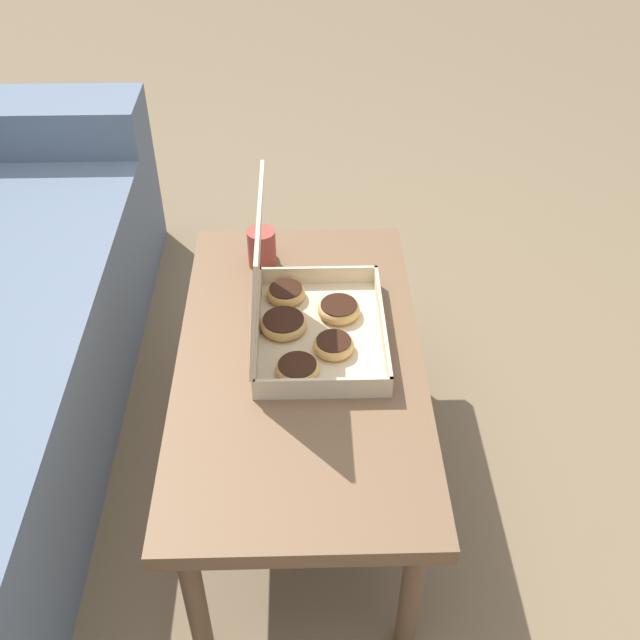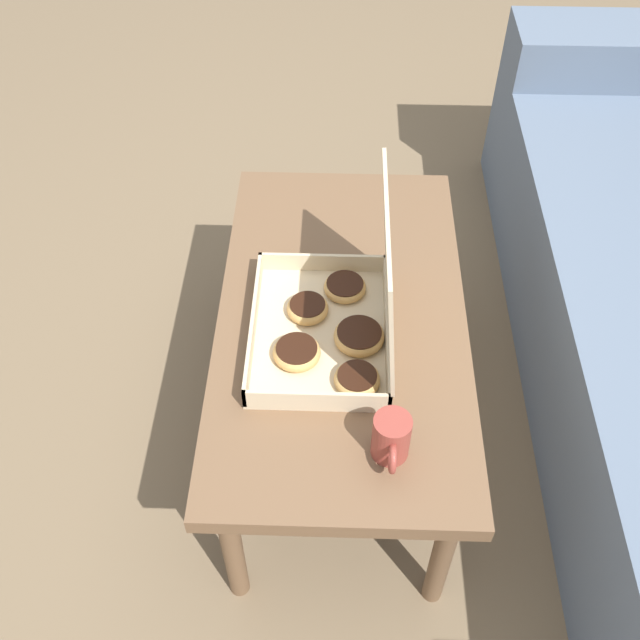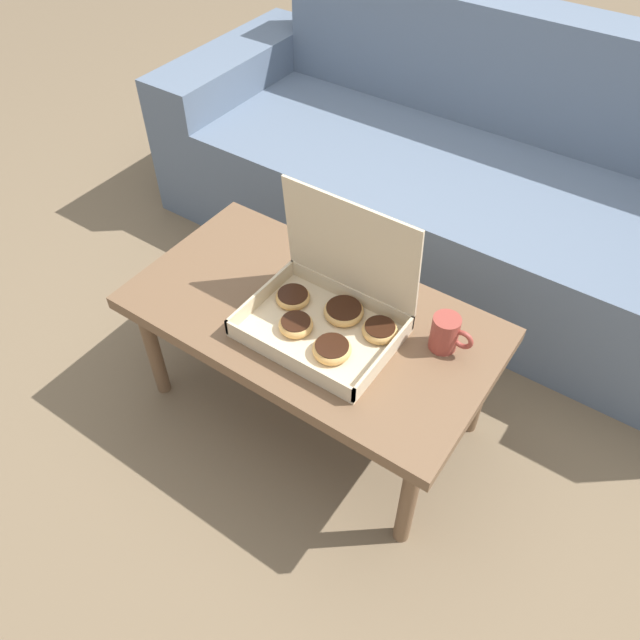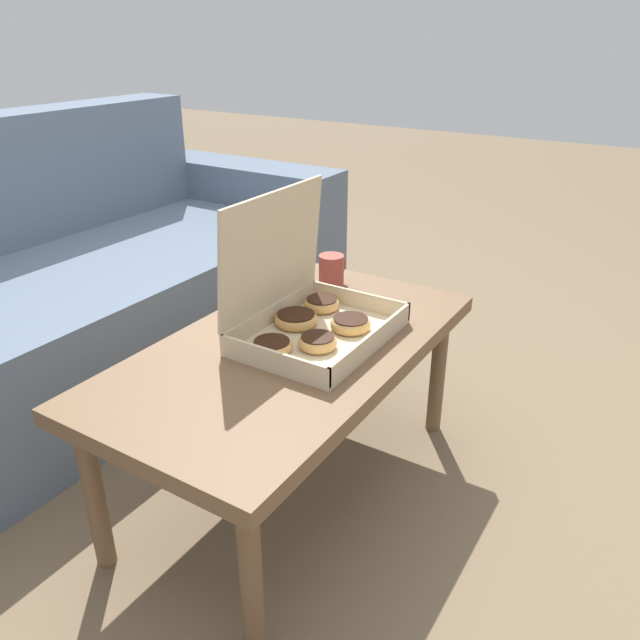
% 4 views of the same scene
% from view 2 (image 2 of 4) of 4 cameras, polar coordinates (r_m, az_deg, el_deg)
% --- Properties ---
extents(ground_plane, '(12.00, 12.00, 0.00)m').
position_cam_2_polar(ground_plane, '(2.00, 5.84, -7.94)').
color(ground_plane, '#756047').
extents(coffee_table, '(1.01, 0.55, 0.43)m').
position_cam_2_polar(coffee_table, '(1.69, 1.66, -0.62)').
color(coffee_table, brown).
rests_on(coffee_table, ground_plane).
extents(pastry_box, '(0.40, 0.30, 0.35)m').
position_cam_2_polar(pastry_box, '(1.56, 1.53, 0.03)').
color(pastry_box, beige).
rests_on(pastry_box, coffee_table).
extents(coffee_mug, '(0.11, 0.07, 0.10)m').
position_cam_2_polar(coffee_mug, '(1.40, 5.45, -8.97)').
color(coffee_mug, '#993D33').
rests_on(coffee_mug, coffee_table).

